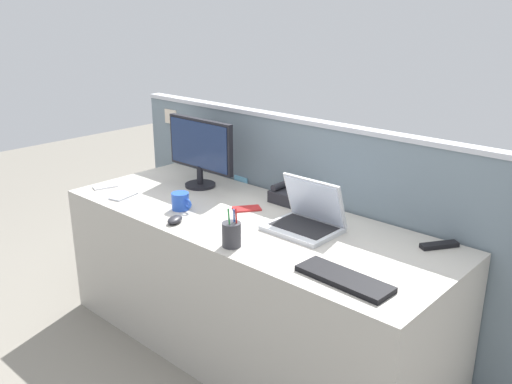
{
  "coord_description": "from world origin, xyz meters",
  "views": [
    {
      "loc": [
        1.72,
        -1.83,
        1.71
      ],
      "look_at": [
        0.0,
        0.05,
        0.84
      ],
      "focal_mm": 38.75,
      "sensor_mm": 36.0,
      "label": 1
    }
  ],
  "objects_px": {
    "computer_mouse_right_hand": "(175,220)",
    "keyboard_main": "(344,279)",
    "desk_phone": "(293,195)",
    "tv_remote": "(439,245)",
    "desktop_monitor": "(200,149)",
    "pen_cup": "(232,234)",
    "laptop": "(307,217)",
    "coffee_mug": "(181,201)",
    "cell_phone_white_slab": "(105,186)",
    "cell_phone_red_case": "(247,209)",
    "cell_phone_silver_slab": "(124,196)"
  },
  "relations": [
    {
      "from": "computer_mouse_right_hand",
      "to": "cell_phone_silver_slab",
      "type": "distance_m",
      "value": 0.5
    },
    {
      "from": "cell_phone_silver_slab",
      "to": "cell_phone_white_slab",
      "type": "bearing_deg",
      "value": 160.22
    },
    {
      "from": "laptop",
      "to": "coffee_mug",
      "type": "distance_m",
      "value": 0.67
    },
    {
      "from": "computer_mouse_right_hand",
      "to": "cell_phone_white_slab",
      "type": "relative_size",
      "value": 0.74
    },
    {
      "from": "desktop_monitor",
      "to": "cell_phone_red_case",
      "type": "height_order",
      "value": "desktop_monitor"
    },
    {
      "from": "laptop",
      "to": "computer_mouse_right_hand",
      "type": "height_order",
      "value": "laptop"
    },
    {
      "from": "cell_phone_white_slab",
      "to": "computer_mouse_right_hand",
      "type": "bearing_deg",
      "value": 9.41
    },
    {
      "from": "keyboard_main",
      "to": "cell_phone_white_slab",
      "type": "height_order",
      "value": "keyboard_main"
    },
    {
      "from": "keyboard_main",
      "to": "cell_phone_red_case",
      "type": "bearing_deg",
      "value": 161.17
    },
    {
      "from": "desktop_monitor",
      "to": "laptop",
      "type": "relative_size",
      "value": 1.53
    },
    {
      "from": "pen_cup",
      "to": "laptop",
      "type": "bearing_deg",
      "value": 71.9
    },
    {
      "from": "cell_phone_white_slab",
      "to": "cell_phone_red_case",
      "type": "bearing_deg",
      "value": 34.21
    },
    {
      "from": "cell_phone_white_slab",
      "to": "tv_remote",
      "type": "distance_m",
      "value": 1.84
    },
    {
      "from": "desk_phone",
      "to": "computer_mouse_right_hand",
      "type": "xyz_separation_m",
      "value": [
        -0.23,
        -0.61,
        -0.02
      ]
    },
    {
      "from": "keyboard_main",
      "to": "pen_cup",
      "type": "xyz_separation_m",
      "value": [
        -0.54,
        -0.06,
        0.04
      ]
    },
    {
      "from": "desktop_monitor",
      "to": "cell_phone_red_case",
      "type": "distance_m",
      "value": 0.52
    },
    {
      "from": "laptop",
      "to": "pen_cup",
      "type": "height_order",
      "value": "laptop"
    },
    {
      "from": "desktop_monitor",
      "to": "laptop",
      "type": "height_order",
      "value": "desktop_monitor"
    },
    {
      "from": "cell_phone_red_case",
      "to": "coffee_mug",
      "type": "height_order",
      "value": "coffee_mug"
    },
    {
      "from": "computer_mouse_right_hand",
      "to": "cell_phone_white_slab",
      "type": "xyz_separation_m",
      "value": [
        -0.72,
        0.08,
        -0.01
      ]
    },
    {
      "from": "laptop",
      "to": "cell_phone_red_case",
      "type": "bearing_deg",
      "value": -179.5
    },
    {
      "from": "cell_phone_white_slab",
      "to": "coffee_mug",
      "type": "relative_size",
      "value": 1.06
    },
    {
      "from": "pen_cup",
      "to": "computer_mouse_right_hand",
      "type": "bearing_deg",
      "value": 178.96
    },
    {
      "from": "cell_phone_silver_slab",
      "to": "coffee_mug",
      "type": "bearing_deg",
      "value": -0.97
    },
    {
      "from": "desktop_monitor",
      "to": "tv_remote",
      "type": "xyz_separation_m",
      "value": [
        1.38,
        0.12,
        -0.21
      ]
    },
    {
      "from": "cell_phone_silver_slab",
      "to": "cell_phone_red_case",
      "type": "distance_m",
      "value": 0.7
    },
    {
      "from": "tv_remote",
      "to": "desk_phone",
      "type": "bearing_deg",
      "value": -148.62
    },
    {
      "from": "desk_phone",
      "to": "computer_mouse_right_hand",
      "type": "relative_size",
      "value": 1.99
    },
    {
      "from": "keyboard_main",
      "to": "coffee_mug",
      "type": "height_order",
      "value": "coffee_mug"
    },
    {
      "from": "computer_mouse_right_hand",
      "to": "cell_phone_red_case",
      "type": "distance_m",
      "value": 0.38
    },
    {
      "from": "tv_remote",
      "to": "coffee_mug",
      "type": "xyz_separation_m",
      "value": [
        -1.18,
        -0.45,
        0.03
      ]
    },
    {
      "from": "desktop_monitor",
      "to": "laptop",
      "type": "xyz_separation_m",
      "value": [
        0.84,
        -0.1,
        -0.16
      ]
    },
    {
      "from": "laptop",
      "to": "cell_phone_white_slab",
      "type": "xyz_separation_m",
      "value": [
        -1.23,
        -0.29,
        -0.05
      ]
    },
    {
      "from": "desktop_monitor",
      "to": "tv_remote",
      "type": "height_order",
      "value": "desktop_monitor"
    },
    {
      "from": "cell_phone_red_case",
      "to": "tv_remote",
      "type": "height_order",
      "value": "tv_remote"
    },
    {
      "from": "cell_phone_white_slab",
      "to": "tv_remote",
      "type": "xyz_separation_m",
      "value": [
        1.77,
        0.51,
        0.01
      ]
    },
    {
      "from": "computer_mouse_right_hand",
      "to": "keyboard_main",
      "type": "bearing_deg",
      "value": -18.91
    },
    {
      "from": "computer_mouse_right_hand",
      "to": "tv_remote",
      "type": "height_order",
      "value": "computer_mouse_right_hand"
    },
    {
      "from": "keyboard_main",
      "to": "cell_phone_silver_slab",
      "type": "relative_size",
      "value": 2.46
    },
    {
      "from": "laptop",
      "to": "cell_phone_silver_slab",
      "type": "relative_size",
      "value": 2.05
    },
    {
      "from": "desk_phone",
      "to": "tv_remote",
      "type": "distance_m",
      "value": 0.83
    },
    {
      "from": "cell_phone_white_slab",
      "to": "cell_phone_red_case",
      "type": "distance_m",
      "value": 0.89
    },
    {
      "from": "desktop_monitor",
      "to": "coffee_mug",
      "type": "xyz_separation_m",
      "value": [
        0.21,
        -0.33,
        -0.18
      ]
    },
    {
      "from": "cell_phone_silver_slab",
      "to": "coffee_mug",
      "type": "distance_m",
      "value": 0.39
    },
    {
      "from": "computer_mouse_right_hand",
      "to": "cell_phone_silver_slab",
      "type": "height_order",
      "value": "computer_mouse_right_hand"
    },
    {
      "from": "keyboard_main",
      "to": "coffee_mug",
      "type": "distance_m",
      "value": 1.05
    },
    {
      "from": "desktop_monitor",
      "to": "keyboard_main",
      "type": "distance_m",
      "value": 1.34
    },
    {
      "from": "desktop_monitor",
      "to": "computer_mouse_right_hand",
      "type": "height_order",
      "value": "desktop_monitor"
    },
    {
      "from": "cell_phone_silver_slab",
      "to": "desktop_monitor",
      "type": "bearing_deg",
      "value": 54.05
    },
    {
      "from": "keyboard_main",
      "to": "computer_mouse_right_hand",
      "type": "distance_m",
      "value": 0.93
    }
  ]
}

